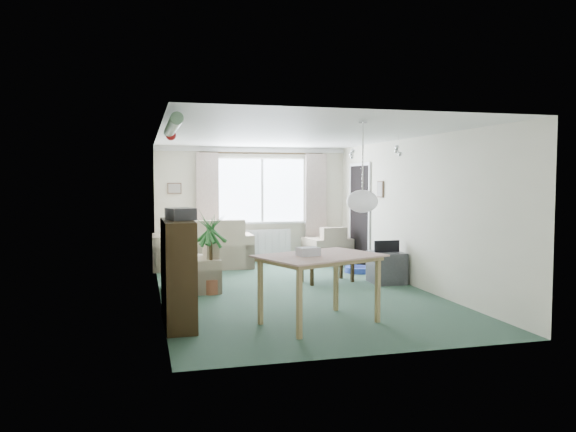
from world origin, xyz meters
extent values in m
plane|color=#2A4738|center=(0.00, 0.00, 0.00)|extent=(6.50, 6.50, 0.00)
cube|color=white|center=(0.20, 3.23, 1.50)|extent=(1.80, 0.03, 1.30)
cube|color=black|center=(0.20, 3.15, 2.27)|extent=(2.60, 0.03, 0.03)
cube|color=beige|center=(-0.95, 3.13, 1.27)|extent=(0.45, 0.08, 2.00)
cube|color=beige|center=(1.35, 3.13, 1.27)|extent=(0.45, 0.08, 2.00)
cube|color=white|center=(0.20, 3.19, 0.40)|extent=(1.20, 0.10, 0.55)
cube|color=black|center=(1.99, 2.20, 1.00)|extent=(0.03, 0.95, 2.00)
sphere|color=white|center=(0.20, -2.30, 1.48)|extent=(0.36, 0.36, 0.36)
cylinder|color=#196626|center=(-1.92, -2.30, 2.28)|extent=(1.60, 1.60, 0.12)
sphere|color=silver|center=(1.30, 0.90, 2.22)|extent=(0.20, 0.20, 0.20)
sphere|color=silver|center=(1.60, -0.30, 2.22)|extent=(0.20, 0.20, 0.20)
cube|color=brown|center=(-1.60, 3.23, 1.55)|extent=(0.28, 0.03, 0.22)
cube|color=brown|center=(1.98, 1.20, 1.55)|extent=(0.03, 0.24, 0.30)
cube|color=beige|center=(-1.10, 2.75, 0.48)|extent=(1.93, 1.05, 0.96)
cube|color=beige|center=(1.48, 2.73, 0.38)|extent=(0.94, 0.90, 0.76)
cube|color=beige|center=(-1.50, 0.46, 0.38)|extent=(0.82, 0.87, 0.75)
cube|color=black|center=(0.77, 0.63, 0.19)|extent=(0.93, 0.62, 0.39)
cube|color=brown|center=(0.70, 0.63, 0.47)|extent=(0.12, 0.05, 0.16)
cube|color=black|center=(-1.84, -1.62, 0.63)|extent=(0.37, 1.03, 1.25)
cube|color=#343338|center=(-1.80, -1.62, 1.32)|extent=(0.36, 0.41, 0.14)
cylinder|color=#1C5327|center=(-1.25, 0.13, 0.61)|extent=(0.63, 0.63, 1.21)
cube|color=tan|center=(-0.20, -1.94, 0.40)|extent=(1.52, 1.28, 0.81)
cube|color=silver|center=(-0.35, -1.97, 0.87)|extent=(0.28, 0.22, 0.12)
cube|color=#333338|center=(1.70, 0.29, 0.26)|extent=(0.53, 0.58, 0.52)
cylinder|color=navy|center=(1.65, 1.41, 0.05)|extent=(0.61, 0.61, 0.10)
camera|label=1|loc=(-2.24, -8.28, 1.73)|focal=35.00mm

